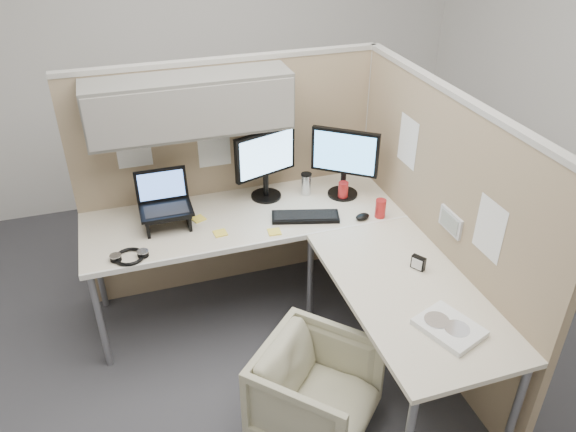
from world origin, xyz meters
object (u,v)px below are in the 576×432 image
object	(u,v)px
monitor_left	(265,160)
desk	(298,249)
keyboard	(305,217)
office_chair	(316,387)

from	to	relation	value
monitor_left	desk	bearing A→B (deg)	-105.58
desk	keyboard	size ratio (longest dim) A/B	4.78
desk	keyboard	world-z (taller)	keyboard
monitor_left	keyboard	world-z (taller)	monitor_left
desk	office_chair	world-z (taller)	desk
office_chair	keyboard	size ratio (longest dim) A/B	1.39
monitor_left	keyboard	size ratio (longest dim) A/B	1.11
keyboard	monitor_left	bearing A→B (deg)	130.82
office_chair	monitor_left	world-z (taller)	monitor_left
desk	monitor_left	distance (m)	0.67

